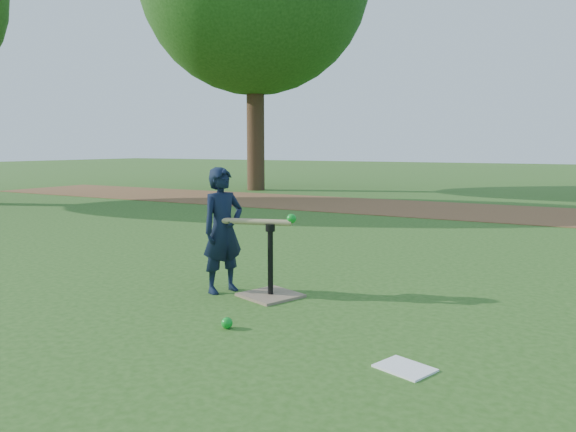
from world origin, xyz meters
The scene contains 7 objects.
ground centered at (0.00, 0.00, 0.00)m, with size 80.00×80.00×0.00m, color #285116.
dirt_strip centered at (0.00, 7.50, 0.01)m, with size 24.00×3.00×0.01m, color brown.
child centered at (-0.11, 0.28, 0.54)m, with size 0.39×0.26×1.08m, color black.
wiffle_ball_ground centered at (0.49, -0.53, 0.04)m, with size 0.08×0.08×0.08m, color #0D9721.
clipboard centered at (1.79, -0.61, 0.01)m, with size 0.30×0.23×0.01m, color white.
batting_tee centered at (0.32, 0.34, 0.11)m, with size 0.55×0.55×0.61m.
swing_action centered at (0.23, 0.33, 0.64)m, with size 0.66×0.23×0.11m.
Camera 1 is at (2.70, -3.59, 1.26)m, focal length 35.00 mm.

